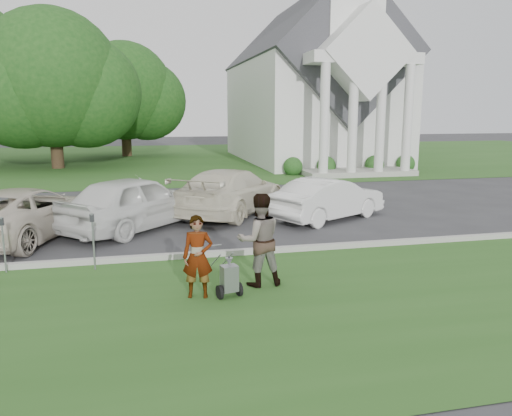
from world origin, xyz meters
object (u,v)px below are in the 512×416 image
object	(u,v)px
striping_cart	(229,279)
car_c	(231,191)
car_d	(329,199)
tree_left	(52,85)
person_right	(259,241)
car_a	(27,213)
church	(311,76)
car_b	(135,202)
parking_meter_far	(3,238)
parking_meter_near	(93,235)
tree_back	(124,96)
person_left	(198,257)

from	to	relation	value
striping_cart	car_c	world-z (taller)	car_c
car_d	tree_left	bearing A→B (deg)	3.51
person_right	car_a	size ratio (longest dim) A/B	0.37
church	car_b	xyz separation A→B (m)	(-12.04, -19.14, -5.10)
church	car_b	distance (m)	23.18
tree_left	striping_cart	bearing A→B (deg)	-74.37
car_a	car_c	xyz separation A→B (m)	(6.23, 2.00, 0.07)
parking_meter_far	car_d	xyz separation A→B (m)	(9.02, 3.72, -0.11)
car_b	church	bearing A→B (deg)	-77.98
striping_cart	car_b	bearing A→B (deg)	93.27
person_right	car_d	size ratio (longest dim) A/B	0.45
tree_left	car_c	distance (m)	18.78
parking_meter_near	tree_back	bearing A→B (deg)	90.18
church	tree_back	xyz separation A→B (m)	(-13.01, 6.87, -1.21)
person_left	parking_meter_far	bearing A→B (deg)	160.31
tree_left	car_b	bearing A→B (deg)	-74.56
striping_cart	person_left	world-z (taller)	person_left
car_b	car_d	xyz separation A→B (m)	(6.23, 0.06, -0.14)
tree_left	car_d	xyz separation A→B (m)	(11.20, -17.95, -4.42)
parking_meter_far	car_b	world-z (taller)	car_b
person_right	striping_cart	bearing A→B (deg)	33.32
car_a	car_c	bearing A→B (deg)	-141.33
tree_back	parking_meter_near	xyz separation A→B (m)	(0.09, -29.90, -3.90)
person_left	car_b	distance (m)	6.19
striping_cart	tree_left	bearing A→B (deg)	92.70
parking_meter_far	car_c	distance (m)	8.04
person_left	parking_meter_near	world-z (taller)	person_left
person_right	car_d	xyz separation A→B (m)	(3.70, 5.74, -0.26)
car_b	car_c	bearing A→B (deg)	-108.32
parking_meter_near	car_b	world-z (taller)	car_b
church	striping_cart	bearing A→B (deg)	-111.99
tree_left	car_a	world-z (taller)	tree_left
church	parking_meter_far	world-z (taller)	church
tree_back	car_d	distance (m)	27.23
tree_back	striping_cart	distance (m)	32.63
striping_cart	parking_meter_far	world-z (taller)	parking_meter_far
tree_left	parking_meter_far	size ratio (longest dim) A/B	8.38
parking_meter_far	car_d	bearing A→B (deg)	22.39
parking_meter_far	person_right	bearing A→B (deg)	-20.79
striping_cart	car_b	distance (m)	6.48
church	person_right	distance (m)	27.03
parking_meter_near	car_d	size ratio (longest dim) A/B	0.31
tree_left	parking_meter_near	world-z (taller)	tree_left
person_left	parking_meter_far	xyz separation A→B (m)	(-4.02, 2.42, -0.00)
tree_back	parking_meter_far	world-z (taller)	tree_back
church	parking_meter_near	size ratio (longest dim) A/B	18.38
tree_left	parking_meter_near	bearing A→B (deg)	-79.41
striping_cart	person_right	size ratio (longest dim) A/B	0.52
tree_left	tree_back	bearing A→B (deg)	63.43
parking_meter_near	car_a	xyz separation A→B (m)	(-2.12, 3.57, -0.11)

